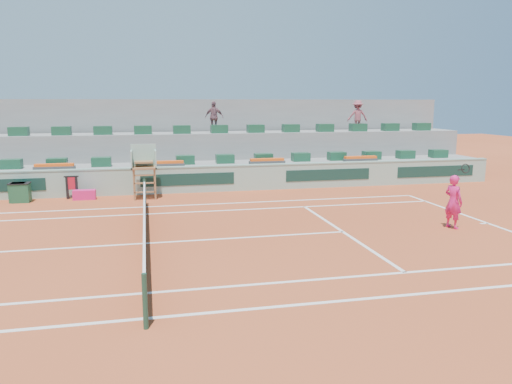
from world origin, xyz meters
TOP-DOWN VIEW (x-y plane):
  - ground at (0.00, 0.00)m, footprint 90.00×90.00m
  - seating_tier_lower at (0.00, 10.70)m, footprint 36.00×4.00m
  - seating_tier_upper at (0.00, 12.30)m, footprint 36.00×2.40m
  - stadium_back_wall at (0.00, 13.90)m, footprint 36.00×0.40m
  - player_bag at (-2.62, 7.72)m, footprint 0.96×0.43m
  - spectator_mid at (3.78, 11.99)m, footprint 1.07×0.70m
  - spectator_right at (11.94, 11.71)m, footprint 1.22×0.83m
  - court_lines at (0.00, 0.00)m, footprint 23.89×11.09m
  - tennis_net at (0.00, 0.00)m, footprint 0.10×11.97m
  - advertising_hoarding at (0.02, 8.50)m, footprint 36.00×0.34m
  - umpire_chair at (0.00, 7.50)m, footprint 1.10×0.90m
  - seat_row_lower at (0.00, 9.80)m, footprint 32.90×0.60m
  - seat_row_upper at (0.00, 11.70)m, footprint 32.90×0.60m
  - flower_planters at (-1.50, 9.00)m, footprint 26.80×0.36m
  - drink_cooler_a at (-5.20, 7.69)m, footprint 0.75×0.65m
  - drink_cooler_b at (-5.34, 7.70)m, footprint 0.67×0.58m
  - towel_rack at (-3.16, 8.01)m, footprint 0.62×0.10m
  - tennis_player at (10.24, -0.30)m, footprint 0.63×0.95m

SIDE VIEW (x-z plane):
  - ground at x=0.00m, z-range 0.00..0.00m
  - court_lines at x=0.00m, z-range 0.00..0.01m
  - player_bag at x=-2.62m, z-range 0.00..0.43m
  - drink_cooler_a at x=-5.20m, z-range 0.00..0.84m
  - drink_cooler_b at x=-5.34m, z-range 0.00..0.84m
  - tennis_net at x=0.00m, z-range -0.02..1.08m
  - seating_tier_lower at x=0.00m, z-range 0.00..1.20m
  - towel_rack at x=-3.16m, z-range 0.09..1.12m
  - advertising_hoarding at x=0.02m, z-range 0.00..1.26m
  - tennis_player at x=10.24m, z-range -0.21..2.06m
  - seating_tier_upper at x=0.00m, z-range 0.00..2.60m
  - flower_planters at x=-1.50m, z-range 1.19..1.47m
  - seat_row_lower at x=0.00m, z-range 1.20..1.64m
  - umpire_chair at x=0.00m, z-range 0.34..2.74m
  - stadium_back_wall at x=0.00m, z-range 0.00..4.40m
  - seat_row_upper at x=0.00m, z-range 2.60..3.04m
  - spectator_mid at x=3.78m, z-range 2.60..4.29m
  - spectator_right at x=11.94m, z-range 2.60..4.35m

